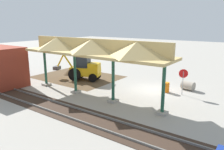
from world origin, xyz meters
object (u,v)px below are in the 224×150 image
(concrete_pipe, at_px, (188,86))
(stop_sign, at_px, (183,76))
(traffic_barrel, at_px, (166,87))
(backhoe, at_px, (84,69))

(concrete_pipe, bearing_deg, stop_sign, 90.75)
(stop_sign, bearing_deg, traffic_barrel, 3.51)
(stop_sign, distance_m, backhoe, 10.50)
(backhoe, relative_size, traffic_barrel, 5.95)
(concrete_pipe, relative_size, traffic_barrel, 1.38)
(backhoe, height_order, traffic_barrel, backhoe)
(stop_sign, relative_size, concrete_pipe, 1.83)
(stop_sign, xyz_separation_m, backhoe, (10.43, 1.15, -0.38))
(stop_sign, bearing_deg, backhoe, 6.31)
(concrete_pipe, distance_m, traffic_barrel, 2.31)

